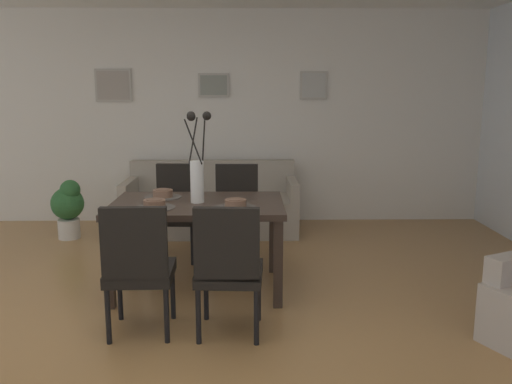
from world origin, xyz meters
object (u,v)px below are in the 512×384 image
object	(u,v)px
dining_chair_far_right	(236,207)
framed_picture_center	(214,85)
dining_table	(198,213)
dining_chair_far_left	(228,264)
bowl_near_right	(163,193)
potted_plant	(68,206)
centerpiece_vase	(197,168)
sofa	(212,207)
bowl_near_left	(154,203)
bowl_far_left	(235,203)
dining_chair_near_right	(176,206)
dining_chair_near_left	(138,264)
framed_picture_right	(314,85)
framed_picture_left	(113,85)

from	to	relation	value
dining_chair_far_right	framed_picture_center	bearing A→B (deg)	101.18
dining_table	dining_chair_far_left	world-z (taller)	dining_chair_far_left
bowl_near_right	potted_plant	xyz separation A→B (m)	(-1.28, 1.35, -0.41)
centerpiece_vase	sofa	world-z (taller)	centerpiece_vase
dining_chair_far_left	bowl_near_left	world-z (taller)	dining_chair_far_left
bowl_near_right	bowl_far_left	bearing A→B (deg)	-33.51
dining_table	sofa	world-z (taller)	sofa
dining_chair_near_right	dining_chair_far_left	world-z (taller)	same
dining_table	bowl_far_left	xyz separation A→B (m)	(0.31, -0.21, 0.13)
dining_table	centerpiece_vase	xyz separation A→B (m)	(0.00, 0.00, 0.37)
bowl_near_right	framed_picture_center	bearing A→B (deg)	81.68
bowl_far_left	dining_chair_near_left	bearing A→B (deg)	-133.46
dining_chair_far_right	bowl_near_right	xyz separation A→B (m)	(-0.61, -0.64, 0.27)
bowl_near_left	bowl_far_left	world-z (taller)	same
framed_picture_center	framed_picture_right	size ratio (longest dim) A/B	1.12
bowl_near_left	sofa	world-z (taller)	bowl_near_left
dining_chair_near_right	framed_picture_right	bearing A→B (deg)	44.23
bowl_far_left	centerpiece_vase	bearing A→B (deg)	146.25
dining_chair_far_right	framed_picture_right	distance (m)	2.13
dining_chair_near_left	bowl_near_left	world-z (taller)	dining_chair_near_left
dining_chair_far_right	potted_plant	world-z (taller)	dining_chair_far_right
centerpiece_vase	sofa	size ratio (longest dim) A/B	0.37
dining_chair_far_left	framed_picture_left	size ratio (longest dim) A/B	2.09
bowl_far_left	dining_chair_far_right	bearing A→B (deg)	90.88
dining_chair_far_left	potted_plant	distance (m)	3.09
dining_chair_far_left	framed_picture_left	xyz separation A→B (m)	(-1.50, 3.26, 1.19)
bowl_near_left	framed_picture_left	xyz separation A→B (m)	(-0.91, 2.57, 0.92)
bowl_near_right	framed_picture_right	distance (m)	2.80
bowl_far_left	potted_plant	xyz separation A→B (m)	(-1.91, 1.77, -0.41)
framed_picture_left	sofa	bearing A→B (deg)	-21.78
bowl_near_right	potted_plant	distance (m)	1.90
framed_picture_left	dining_table	bearing A→B (deg)	-62.68
dining_table	dining_chair_near_left	world-z (taller)	dining_chair_near_left
dining_chair_near_left	potted_plant	bearing A→B (deg)	117.59
centerpiece_vase	sofa	bearing A→B (deg)	90.48
dining_chair_far_left	sofa	world-z (taller)	dining_chair_far_left
dining_table	dining_chair_near_right	bearing A→B (deg)	108.32
bowl_near_right	sofa	size ratio (longest dim) A/B	0.09
bowl_far_left	framed_picture_left	distance (m)	3.13
framed_picture_left	potted_plant	distance (m)	1.59
dining_chair_near_right	centerpiece_vase	world-z (taller)	centerpiece_vase
dining_chair_far_left	framed_picture_right	size ratio (longest dim) A/B	2.72
dining_chair_near_left	framed_picture_center	xyz separation A→B (m)	(0.32, 3.24, 1.19)
centerpiece_vase	framed_picture_right	bearing A→B (deg)	62.69
dining_table	framed_picture_left	xyz separation A→B (m)	(-1.22, 2.36, 1.05)
dining_chair_far_left	sofa	size ratio (longest dim) A/B	0.46
dining_chair_far_right	sofa	xyz separation A→B (m)	(-0.31, 1.03, -0.23)
dining_chair_near_left	potted_plant	xyz separation A→B (m)	(-1.27, 2.44, -0.14)
bowl_near_left	bowl_far_left	xyz separation A→B (m)	(0.63, 0.00, 0.00)
dining_chair_near_right	dining_chair_far_left	xyz separation A→B (m)	(0.58, -1.79, 0.00)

